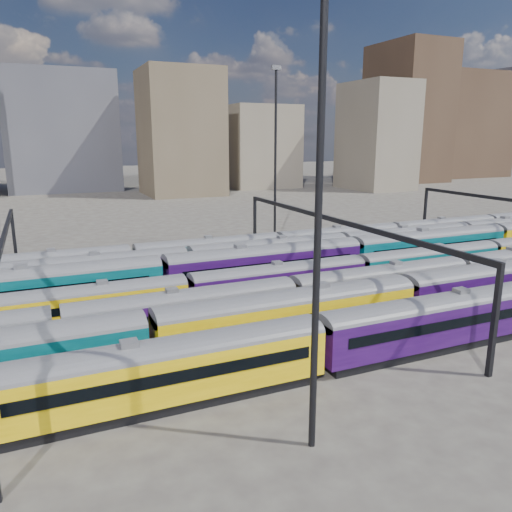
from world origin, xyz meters
name	(u,v)px	position (x,y,z in m)	size (l,w,h in m)	color
ground	(243,307)	(0.00, 0.00, 0.00)	(500.00, 500.00, 0.00)	#403A36
rake_0	(318,338)	(-0.59, -15.00, 2.67)	(123.84, 3.02, 5.09)	black
rake_1	(290,312)	(-0.06, -10.00, 2.81)	(108.49, 3.18, 5.36)	black
rake_2	(381,281)	(12.34, -5.00, 2.49)	(134.84, 2.82, 4.73)	black
rake_3	(188,289)	(-5.38, 0.00, 2.41)	(112.08, 2.74, 4.59)	black
rake_4	(266,261)	(4.77, 5.00, 2.91)	(112.22, 3.28, 5.55)	black
rake_5	(270,252)	(7.63, 10.00, 2.61)	(100.90, 2.96, 4.97)	black
rake_6	(278,243)	(11.08, 15.00, 2.41)	(112.14, 2.74, 4.59)	black
gantry_1	(3,258)	(-20.00, 0.00, 6.79)	(0.35, 40.35, 8.03)	black
gantry_2	(334,230)	(10.00, 0.00, 6.79)	(0.35, 40.35, 8.03)	black
mast_2	(319,180)	(-5.00, -22.00, 13.97)	(1.40, 0.50, 25.60)	black
mast_3	(275,151)	(15.00, 24.00, 13.97)	(1.40, 0.50, 25.60)	black
skyline	(402,123)	(104.75, 105.73, 20.83)	(399.22, 60.48, 50.03)	#665B4C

